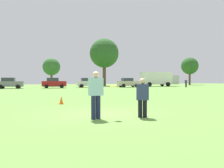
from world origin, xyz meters
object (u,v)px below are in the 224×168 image
at_px(parked_car_near_right, 87,83).
at_px(parked_car_far_right, 128,83).
at_px(player_defender, 143,96).
at_px(box_truck, 159,79).
at_px(player_thrower, 96,92).
at_px(parked_car_center, 10,83).
at_px(frisbee, 113,86).
at_px(bystander_sideline_watcher, 186,83).
at_px(parked_car_mid_right, 54,83).
at_px(traffic_cone, 61,100).

xyz_separation_m(parked_car_near_right, parked_car_far_right, (7.76, -1.74, 0.00)).
height_order(player_defender, parked_car_near_right, parked_car_near_right).
height_order(parked_car_far_right, box_truck, box_truck).
relative_size(player_thrower, parked_car_far_right, 0.41).
bearing_deg(player_thrower, parked_car_center, 98.80).
bearing_deg(player_defender, parked_car_far_right, 67.25).
bearing_deg(frisbee, box_truck, 56.95).
bearing_deg(parked_car_near_right, parked_car_center, -174.47).
distance_m(frisbee, parked_car_far_right, 37.34).
xyz_separation_m(player_defender, box_truck, (23.25, 37.60, 0.92)).
bearing_deg(bystander_sideline_watcher, parked_car_center, 172.83).
xyz_separation_m(frisbee, bystander_sideline_watcher, (26.30, 30.36, -0.31)).
relative_size(player_defender, parked_car_mid_right, 0.35).
xyz_separation_m(traffic_cone, parked_car_far_right, (16.58, 28.02, 0.69)).
height_order(player_defender, bystander_sideline_watcher, bystander_sideline_watcher).
xyz_separation_m(player_thrower, player_defender, (1.79, -0.24, -0.15)).
distance_m(parked_car_near_right, bystander_sideline_watcher, 19.36).
bearing_deg(player_thrower, frisbee, -11.45).
distance_m(parked_car_center, parked_car_far_right, 21.40).
distance_m(frisbee, traffic_cone, 6.16).
height_order(parked_car_mid_right, bystander_sideline_watcher, parked_car_mid_right).
xyz_separation_m(player_defender, parked_car_center, (-7.09, 34.52, 0.09)).
bearing_deg(player_thrower, box_truck, 56.18).
relative_size(parked_car_center, box_truck, 0.50).
height_order(parked_car_center, parked_car_near_right, same).
bearing_deg(player_defender, parked_car_center, 101.61).
xyz_separation_m(traffic_cone, parked_car_mid_right, (2.35, 28.31, 0.69)).
bearing_deg(parked_car_mid_right, box_truck, 7.85).
distance_m(parked_car_center, bystander_sideline_watcher, 32.50).
distance_m(player_thrower, bystander_sideline_watcher, 40.49).
xyz_separation_m(parked_car_mid_right, box_truck, (23.17, 3.20, 0.83)).
bearing_deg(frisbee, player_defender, -5.49).
relative_size(frisbee, box_truck, 0.03).
xyz_separation_m(frisbee, parked_car_near_right, (7.70, 35.73, -0.29)).
height_order(parked_car_center, box_truck, box_truck).
distance_m(parked_car_mid_right, parked_car_near_right, 6.63).
bearing_deg(bystander_sideline_watcher, player_thrower, -131.70).
height_order(traffic_cone, parked_car_near_right, parked_car_near_right).
bearing_deg(frisbee, bystander_sideline_watcher, 49.10).
relative_size(parked_car_mid_right, box_truck, 0.50).
bearing_deg(frisbee, traffic_cone, 100.65).
xyz_separation_m(player_thrower, bystander_sideline_watcher, (26.93, 30.23, -0.08)).
xyz_separation_m(frisbee, parked_car_mid_right, (1.22, 34.29, -0.29)).
height_order(parked_car_mid_right, parked_car_far_right, same).
xyz_separation_m(player_defender, frisbee, (-1.15, 0.11, 0.38)).
bearing_deg(parked_car_mid_right, player_thrower, -93.11).
bearing_deg(parked_car_far_right, box_truck, 21.34).
bearing_deg(parked_car_near_right, parked_car_mid_right, -167.46).
bearing_deg(parked_car_far_right, player_defender, -112.75).
relative_size(player_defender, parked_car_center, 0.35).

